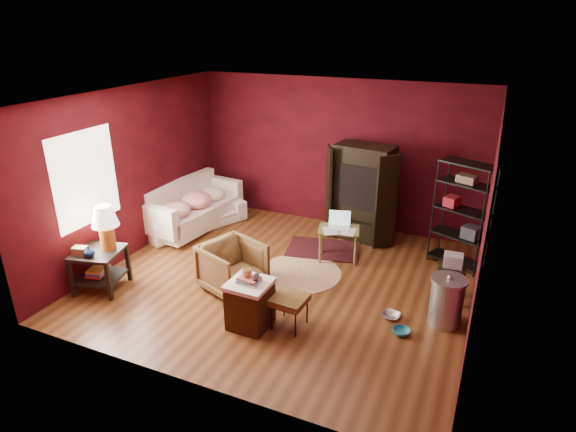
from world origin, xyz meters
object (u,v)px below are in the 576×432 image
(side_table, at_px, (102,240))
(tv_armoire, at_px, (362,191))
(armchair, at_px, (233,265))
(hamper, at_px, (250,303))
(sofa, at_px, (193,209))
(wire_shelving, at_px, (463,211))
(laptop_desk, at_px, (339,232))

(side_table, bearing_deg, tv_armoire, 47.11)
(armchair, bearing_deg, hamper, -116.89)
(sofa, xyz_separation_m, wire_shelving, (4.82, 0.45, 0.57))
(tv_armoire, bearing_deg, armchair, -107.39)
(armchair, height_order, side_table, side_table)
(armchair, xyz_separation_m, side_table, (-1.78, -0.69, 0.37))
(sofa, height_order, tv_armoire, tv_armoire)
(side_table, xyz_separation_m, laptop_desk, (2.91, 2.24, -0.27))
(tv_armoire, distance_m, wire_shelving, 1.80)
(hamper, height_order, laptop_desk, laptop_desk)
(armchair, distance_m, hamper, 0.98)
(armchair, bearing_deg, sofa, 67.40)
(sofa, relative_size, side_table, 1.55)
(wire_shelving, bearing_deg, tv_armoire, -170.08)
(armchair, xyz_separation_m, laptop_desk, (1.13, 1.56, 0.10))
(side_table, bearing_deg, armchair, 21.13)
(sofa, height_order, hamper, sofa)
(laptop_desk, bearing_deg, sofa, 162.45)
(hamper, height_order, wire_shelving, wire_shelving)
(armchair, distance_m, side_table, 1.94)
(sofa, xyz_separation_m, armchair, (1.84, -1.69, 0.02))
(tv_armoire, bearing_deg, wire_shelving, -4.63)
(armchair, height_order, tv_armoire, tv_armoire)
(laptop_desk, relative_size, tv_armoire, 0.47)
(armchair, height_order, wire_shelving, wire_shelving)
(side_table, bearing_deg, hamper, -0.55)
(sofa, bearing_deg, tv_armoire, -50.01)
(laptop_desk, relative_size, wire_shelving, 0.47)
(armchair, relative_size, hamper, 1.10)
(wire_shelving, bearing_deg, hamper, -106.20)
(hamper, relative_size, tv_armoire, 0.43)
(tv_armoire, relative_size, wire_shelving, 1.00)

